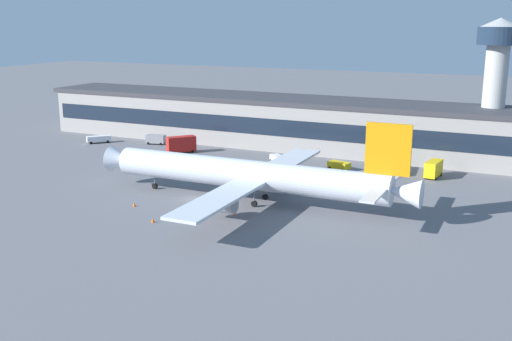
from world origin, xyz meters
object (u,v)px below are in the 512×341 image
Objects in this scene: baggage_tug at (277,158)px; traffic_cone_1 at (153,220)px; stair_truck at (433,168)px; traffic_cone_2 at (134,204)px; control_tower at (496,74)px; airliner at (251,175)px; crew_van at (156,139)px; catering_truck at (181,144)px; belt_loader at (99,139)px; pushback_tractor at (339,165)px; traffic_cone_0 at (234,213)px; fuel_truck at (386,165)px.

traffic_cone_1 is at bearing -91.47° from baggage_tug.
stair_truck is 8.55× the size of traffic_cone_2.
control_tower is at bearing 27.28° from baggage_tug.
crew_van is (-46.94, 37.12, -3.70)m from airliner.
crew_van is (-12.08, 6.33, -0.83)m from catering_truck.
control_tower is 102.51m from belt_loader.
airliner is 10.00× the size of stair_truck.
pushback_tractor is at bearing -174.48° from stair_truck.
traffic_cone_0 is at bearing -32.63° from belt_loader.
belt_loader is at bearing 177.58° from catering_truck.
fuel_truck reaches higher than traffic_cone_1.
catering_truck is at bearing 117.60° from traffic_cone_1.
catering_truck is (27.00, -1.14, 1.14)m from belt_loader.
airliner reaches higher than catering_truck.
control_tower is at bearing 38.08° from pushback_tractor.
fuel_truck is (64.18, -4.88, 0.42)m from crew_van.
baggage_tug is at bearing -0.95° from belt_loader.
control_tower is 87.42m from traffic_cone_1.
traffic_cone_0 is at bearing -119.78° from control_tower.
fuel_truck is at bearing -4.35° from crew_van.
baggage_tug is 0.76× the size of pushback_tractor.
fuel_truck is (-9.89, -0.70, -0.10)m from stair_truck.
baggage_tug is 48.54m from traffic_cone_1.
catering_truck is at bearing -178.02° from stair_truck.
belt_loader reaches higher than traffic_cone_2.
stair_truck reaches higher than fuel_truck.
fuel_truck is at bearing 1.59° from catering_truck.
crew_van is 7.53× the size of traffic_cone_1.
stair_truck is (27.13, 32.93, -3.18)m from airliner.
control_tower is 47.11× the size of traffic_cone_0.
airliner reaches higher than belt_loader.
belt_loader is 0.98× the size of stair_truck.
fuel_truck reaches higher than baggage_tug.
crew_van is at bearing 120.87° from traffic_cone_2.
traffic_cone_2 is (29.10, -48.68, -1.09)m from crew_van.
fuel_truck is (52.10, 1.45, -0.41)m from catering_truck.
stair_truck is at bearing 1.98° from catering_truck.
traffic_cone_1 is (52.23, -49.40, -0.78)m from belt_loader.
traffic_cone_1 is (-45.94, -71.56, -20.28)m from control_tower.
control_tower is 53.95m from baggage_tug.
belt_loader reaches higher than baggage_tug.
traffic_cone_1 is (25.23, -48.26, -1.92)m from catering_truck.
traffic_cone_2 is (-18.54, -3.43, 0.01)m from traffic_cone_0.
baggage_tug is 15.17m from pushback_tractor.
baggage_tug is at bearing 77.49° from traffic_cone_2.
catering_truck reaches higher than traffic_cone_2.
catering_truck is at bearing -178.41° from fuel_truck.
control_tower reaches higher than fuel_truck.
stair_truck is at bearing 44.70° from traffic_cone_2.
traffic_cone_1 is 10.11m from traffic_cone_2.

